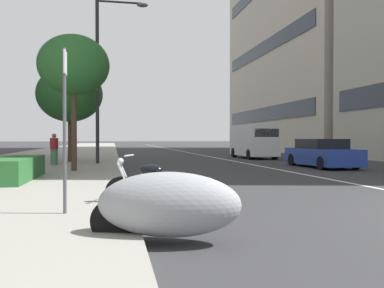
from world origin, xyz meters
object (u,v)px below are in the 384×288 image
object	(u,v)px
motorcycle_by_sign_pole	(159,189)
street_tree_near_plaza_corner	(70,94)
car_following_behind	(322,154)
street_tree_far_plaza	(74,66)
pedestrian_on_plaza	(54,149)
street_lamp_with_banners	(105,66)
motorcycle_under_tarp	(167,205)
parking_sign_by_curb	(65,115)
delivery_van_ahead	(253,140)

from	to	relation	value
motorcycle_by_sign_pole	street_tree_near_plaza_corner	xyz separation A→B (m)	(15.39, 3.26, 3.46)
motorcycle_by_sign_pole	car_following_behind	distance (m)	14.00
street_tree_far_plaza	pedestrian_on_plaza	distance (m)	5.24
motorcycle_by_sign_pole	street_lamp_with_banners	xyz separation A→B (m)	(13.51, 1.30, 4.78)
motorcycle_under_tarp	parking_sign_by_curb	bearing A→B (deg)	-32.93
motorcycle_under_tarp	parking_sign_by_curb	world-z (taller)	parking_sign_by_curb
street_tree_near_plaza_corner	pedestrian_on_plaza	size ratio (longest dim) A/B	3.45
motorcycle_under_tarp	street_tree_far_plaza	size ratio (longest dim) A/B	0.39
parking_sign_by_curb	car_following_behind	bearing A→B (deg)	-44.04
pedestrian_on_plaza	street_tree_far_plaza	bearing A→B (deg)	122.30
motorcycle_by_sign_pole	parking_sign_by_curb	world-z (taller)	parking_sign_by_curb
delivery_van_ahead	street_tree_near_plaza_corner	xyz separation A→B (m)	(-4.47, 12.30, 2.58)
street_tree_far_plaza	street_tree_near_plaza_corner	bearing A→B (deg)	7.09
motorcycle_under_tarp	delivery_van_ahead	bearing A→B (deg)	-95.81
motorcycle_under_tarp	car_following_behind	world-z (taller)	car_following_behind
street_tree_near_plaza_corner	parking_sign_by_curb	bearing A→B (deg)	-174.57
street_lamp_with_banners	motorcycle_under_tarp	bearing A→B (deg)	-176.02
motorcycle_under_tarp	motorcycle_by_sign_pole	size ratio (longest dim) A/B	0.98
street_lamp_with_banners	street_tree_near_plaza_corner	xyz separation A→B (m)	(1.88, 1.95, -1.32)
delivery_van_ahead	street_lamp_with_banners	bearing A→B (deg)	120.94
delivery_van_ahead	street_tree_near_plaza_corner	world-z (taller)	street_tree_near_plaza_corner
parking_sign_by_curb	pedestrian_on_plaza	xyz separation A→B (m)	(13.38, 1.99, -0.93)
motorcycle_under_tarp	delivery_van_ahead	size ratio (longest dim) A/B	0.41
motorcycle_under_tarp	street_tree_near_plaza_corner	xyz separation A→B (m)	(18.06, 3.08, 3.35)
car_following_behind	street_tree_far_plaza	world-z (taller)	street_tree_far_plaza
motorcycle_by_sign_pole	street_tree_near_plaza_corner	world-z (taller)	street_tree_near_plaza_corner
motorcycle_under_tarp	car_following_behind	size ratio (longest dim) A/B	0.45
motorcycle_by_sign_pole	street_lamp_with_banners	world-z (taller)	street_lamp_with_banners
motorcycle_by_sign_pole	street_tree_far_plaza	xyz separation A→B (m)	(8.75, 2.43, 3.92)
delivery_van_ahead	pedestrian_on_plaza	size ratio (longest dim) A/B	3.36
street_tree_near_plaza_corner	street_lamp_with_banners	bearing A→B (deg)	-133.83
motorcycle_by_sign_pole	street_tree_far_plaza	bearing A→B (deg)	-56.01
car_following_behind	parking_sign_by_curb	xyz separation A→B (m)	(-11.36, 10.99, 1.17)
street_lamp_with_banners	pedestrian_on_plaza	xyz separation A→B (m)	(-1.02, 2.40, -4.29)
street_tree_far_plaza	pedestrian_on_plaza	bearing A→B (deg)	18.77
street_lamp_with_banners	pedestrian_on_plaza	bearing A→B (deg)	113.02
street_tree_far_plaza	car_following_behind	bearing A→B (deg)	-81.62
motorcycle_under_tarp	motorcycle_by_sign_pole	distance (m)	2.68
pedestrian_on_plaza	motorcycle_under_tarp	bearing A→B (deg)	116.62
street_tree_near_plaza_corner	car_following_behind	bearing A→B (deg)	-111.41
motorcycle_under_tarp	delivery_van_ahead	world-z (taller)	delivery_van_ahead
delivery_van_ahead	street_tree_far_plaza	xyz separation A→B (m)	(-11.10, 11.47, 3.05)
motorcycle_by_sign_pole	street_tree_near_plaza_corner	size ratio (longest dim) A/B	0.41
parking_sign_by_curb	street_lamp_with_banners	bearing A→B (deg)	-1.62
parking_sign_by_curb	pedestrian_on_plaza	world-z (taller)	parking_sign_by_curb
motorcycle_under_tarp	car_following_behind	bearing A→B (deg)	-109.28
car_following_behind	pedestrian_on_plaza	size ratio (longest dim) A/B	3.08
motorcycle_under_tarp	delivery_van_ahead	xyz separation A→B (m)	(22.53, -9.22, 0.76)
motorcycle_under_tarp	motorcycle_by_sign_pole	bearing A→B (deg)	-77.31
car_following_behind	delivery_van_ahead	distance (m)	9.40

